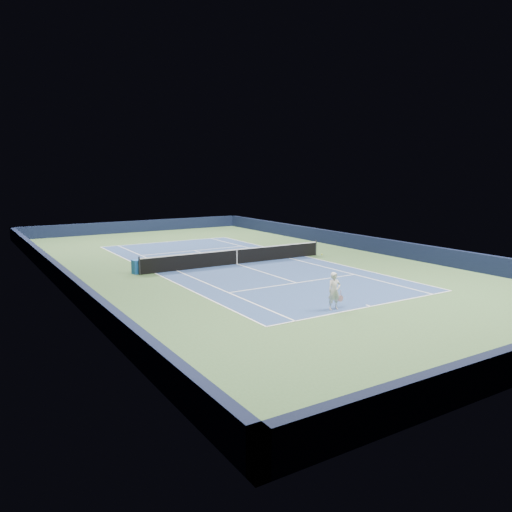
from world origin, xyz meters
TOP-DOWN VIEW (x-y plane):
  - ground at (0.00, 0.00)m, footprint 40.00×40.00m
  - wall_far at (0.00, 19.82)m, footprint 22.00×0.35m
  - wall_right at (10.82, 0.00)m, footprint 0.35×40.00m
  - wall_left at (-10.82, 0.00)m, footprint 0.35×40.00m
  - court_surface at (0.00, 0.00)m, footprint 10.97×23.77m
  - baseline_far at (0.00, 11.88)m, footprint 10.97×0.08m
  - baseline_near at (0.00, -11.88)m, footprint 10.97×0.08m
  - sideline_doubles_right at (5.49, 0.00)m, footprint 0.08×23.77m
  - sideline_doubles_left at (-5.49, 0.00)m, footprint 0.08×23.77m
  - sideline_singles_right at (4.12, 0.00)m, footprint 0.08×23.77m
  - sideline_singles_left at (-4.12, 0.00)m, footprint 0.08×23.77m
  - service_line_far at (0.00, 6.40)m, footprint 8.23×0.08m
  - service_line_near at (0.00, -6.40)m, footprint 8.23×0.08m
  - center_service_line at (0.00, 0.00)m, footprint 0.08×12.80m
  - center_mark_far at (0.00, 11.73)m, footprint 0.08×0.30m
  - center_mark_near at (0.00, -11.73)m, footprint 0.08×0.30m
  - tennis_net at (0.00, 0.00)m, footprint 12.90×0.10m
  - sponsor_cube at (-6.40, 0.44)m, footprint 0.60×0.52m
  - tennis_player at (-1.71, -11.40)m, footprint 0.78×1.26m

SIDE VIEW (x-z plane):
  - ground at x=0.00m, z-range 0.00..0.00m
  - court_surface at x=0.00m, z-range 0.00..0.01m
  - baseline_far at x=0.00m, z-range 0.01..0.01m
  - baseline_near at x=0.00m, z-range 0.01..0.01m
  - sideline_doubles_right at x=5.49m, z-range 0.01..0.01m
  - sideline_doubles_left at x=-5.49m, z-range 0.01..0.01m
  - sideline_singles_right at x=4.12m, z-range 0.01..0.01m
  - sideline_singles_left at x=-4.12m, z-range 0.01..0.01m
  - service_line_far at x=0.00m, z-range 0.01..0.01m
  - service_line_near at x=0.00m, z-range 0.01..0.01m
  - center_service_line at x=0.00m, z-range 0.01..0.01m
  - center_mark_far at x=0.00m, z-range 0.01..0.01m
  - center_mark_near at x=0.00m, z-range 0.01..0.01m
  - sponsor_cube at x=-6.40m, z-range 0.00..0.81m
  - tennis_net at x=0.00m, z-range -0.03..1.04m
  - wall_far at x=0.00m, z-range 0.00..1.10m
  - wall_right at x=10.82m, z-range 0.00..1.10m
  - wall_left at x=-10.82m, z-range 0.00..1.10m
  - tennis_player at x=-1.71m, z-range -0.32..1.96m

